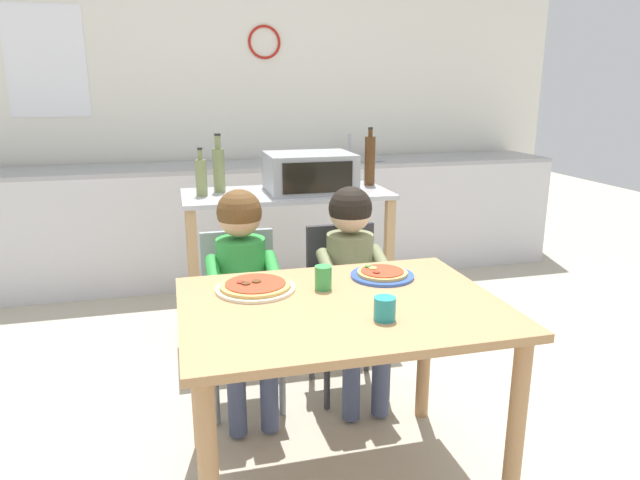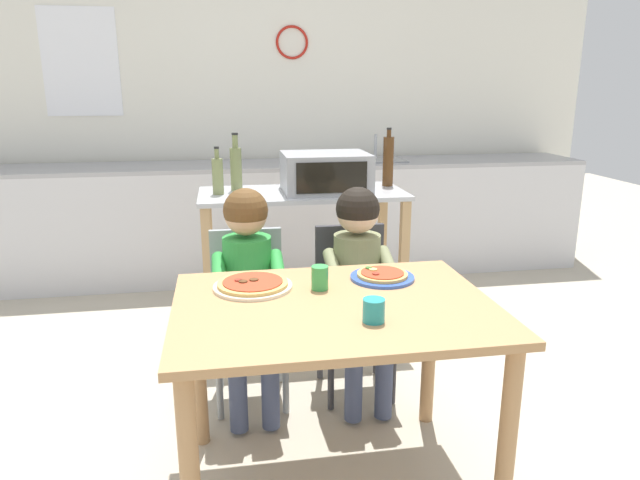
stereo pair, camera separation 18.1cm
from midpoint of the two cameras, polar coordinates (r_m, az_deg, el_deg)
ground_plane at (r=3.39m, az=-1.02°, el=-10.79°), size 11.82×11.82×0.00m
back_wall_tiled at (r=4.87m, az=-4.52°, el=13.59°), size 5.57×0.14×2.70m
kitchen_counter at (r=4.58m, az=-3.75°, el=2.08°), size 5.02×0.60×1.10m
kitchen_island_cart at (r=3.40m, az=-0.21°, el=0.00°), size 1.19×0.54×0.88m
toaster_oven at (r=3.32m, az=2.12°, el=6.73°), size 0.49×0.40×0.22m
bottle_clear_vinegar at (r=3.54m, az=8.27°, el=7.82°), size 0.07×0.07×0.35m
bottle_tall_green_wine at (r=3.37m, az=-6.83°, el=7.20°), size 0.07×0.07×0.33m
bottle_dark_olive_oil at (r=3.27m, az=-8.59°, el=6.37°), size 0.06×0.06×0.27m
dining_table at (r=2.07m, az=3.96°, el=-9.26°), size 1.13×0.84×0.74m
dining_chair_left at (r=2.75m, az=-5.28°, el=-6.30°), size 0.36×0.36×0.81m
dining_chair_right at (r=2.83m, az=5.16°, el=-5.69°), size 0.36×0.36×0.81m
child_in_green_shirt at (r=2.57m, az=-5.16°, el=-3.25°), size 0.32×0.42×1.02m
child_in_olive_shirt at (r=2.66m, az=5.91°, el=-2.74°), size 0.32×0.42×1.02m
pizza_plate_cream at (r=2.17m, az=-4.34°, el=-4.50°), size 0.30×0.30×0.03m
pizza_plate_blue_rimmed at (r=2.29m, az=8.47°, el=-3.58°), size 0.25×0.25×0.03m
drinking_cup_green at (r=2.14m, az=2.40°, el=-3.81°), size 0.06×0.06×0.09m
drinking_cup_teal at (r=1.88m, az=8.15°, el=-6.99°), size 0.07×0.07×0.08m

